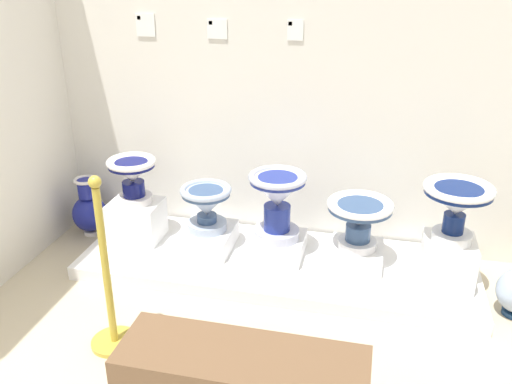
% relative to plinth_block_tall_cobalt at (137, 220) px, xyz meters
% --- Properties ---
extents(wall_back, '(3.53, 0.06, 3.12)m').
position_rel_plinth_block_tall_cobalt_xyz_m(wall_back, '(1.01, 0.43, 1.33)').
color(wall_back, silver).
rests_on(wall_back, ground_plane).
extents(display_platform, '(2.57, 0.86, 0.09)m').
position_rel_plinth_block_tall_cobalt_xyz_m(display_platform, '(1.01, -0.05, -0.18)').
color(display_platform, white).
rests_on(display_platform, ground_plane).
extents(plinth_block_tall_cobalt, '(0.34, 0.29, 0.28)m').
position_rel_plinth_block_tall_cobalt_xyz_m(plinth_block_tall_cobalt, '(0.00, 0.00, 0.00)').
color(plinth_block_tall_cobalt, white).
rests_on(plinth_block_tall_cobalt, display_platform).
extents(antique_toilet_tall_cobalt, '(0.33, 0.33, 0.32)m').
position_rel_plinth_block_tall_cobalt_xyz_m(antique_toilet_tall_cobalt, '(0.00, 0.00, 0.35)').
color(antique_toilet_tall_cobalt, white).
rests_on(antique_toilet_tall_cobalt, plinth_block_tall_cobalt).
extents(plinth_block_leftmost, '(0.34, 0.39, 0.14)m').
position_rel_plinth_block_tall_cobalt_xyz_m(plinth_block_leftmost, '(0.52, -0.02, -0.07)').
color(plinth_block_leftmost, white).
rests_on(plinth_block_leftmost, display_platform).
extents(antique_toilet_leftmost, '(0.34, 0.34, 0.31)m').
position_rel_plinth_block_tall_cobalt_xyz_m(antique_toilet_leftmost, '(0.52, -0.02, 0.20)').
color(antique_toilet_leftmost, '#A6B6D1').
rests_on(antique_toilet_leftmost, plinth_block_leftmost).
extents(plinth_block_broad_patterned, '(0.36, 0.38, 0.12)m').
position_rel_plinth_block_tall_cobalt_xyz_m(plinth_block_broad_patterned, '(0.99, 0.00, -0.08)').
color(plinth_block_broad_patterned, white).
rests_on(plinth_block_broad_patterned, display_platform).
extents(antique_toilet_broad_patterned, '(0.37, 0.37, 0.45)m').
position_rel_plinth_block_tall_cobalt_xyz_m(antique_toilet_broad_patterned, '(0.99, 0.00, 0.28)').
color(antique_toilet_broad_patterned, silver).
rests_on(antique_toilet_broad_patterned, plinth_block_broad_patterned).
extents(plinth_block_slender_white, '(0.34, 0.37, 0.11)m').
position_rel_plinth_block_tall_cobalt_xyz_m(plinth_block_slender_white, '(1.52, 0.02, -0.09)').
color(plinth_block_slender_white, white).
rests_on(plinth_block_slender_white, display_platform).
extents(antique_toilet_slender_white, '(0.42, 0.42, 0.32)m').
position_rel_plinth_block_tall_cobalt_xyz_m(antique_toilet_slender_white, '(1.52, 0.02, 0.20)').
color(antique_toilet_slender_white, white).
rests_on(antique_toilet_slender_white, plinth_block_slender_white).
extents(plinth_block_central_ornate, '(0.30, 0.32, 0.28)m').
position_rel_plinth_block_tall_cobalt_xyz_m(plinth_block_central_ornate, '(2.06, -0.09, 0.00)').
color(plinth_block_central_ornate, white).
rests_on(plinth_block_central_ornate, display_platform).
extents(antique_toilet_central_ornate, '(0.40, 0.40, 0.36)m').
position_rel_plinth_block_tall_cobalt_xyz_m(antique_toilet_central_ornate, '(2.06, -0.09, 0.40)').
color(antique_toilet_central_ornate, white).
rests_on(antique_toilet_central_ornate, plinth_block_central_ornate).
extents(info_placard_first, '(0.13, 0.01, 0.15)m').
position_rel_plinth_block_tall_cobalt_xyz_m(info_placard_first, '(0.00, 0.39, 1.27)').
color(info_placard_first, white).
extents(info_placard_second, '(0.13, 0.01, 0.13)m').
position_rel_plinth_block_tall_cobalt_xyz_m(info_placard_second, '(0.50, 0.39, 1.26)').
color(info_placard_second, white).
extents(info_placard_third, '(0.10, 0.01, 0.13)m').
position_rel_plinth_block_tall_cobalt_xyz_m(info_placard_third, '(1.02, 0.39, 1.26)').
color(info_placard_third, white).
extents(decorative_vase_corner, '(0.25, 0.25, 0.45)m').
position_rel_plinth_block_tall_cobalt_xyz_m(decorative_vase_corner, '(-0.45, 0.14, -0.04)').
color(decorative_vase_corner, white).
rests_on(decorative_vase_corner, ground_plane).
extents(stanchion_post_near_left, '(0.25, 0.25, 0.98)m').
position_rel_plinth_block_tall_cobalt_xyz_m(stanchion_post_near_left, '(0.30, -0.99, 0.06)').
color(stanchion_post_near_left, gold).
rests_on(stanchion_post_near_left, ground_plane).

